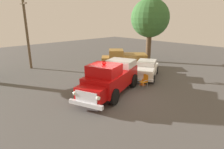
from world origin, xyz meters
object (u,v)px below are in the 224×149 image
at_px(spectator_seated, 115,69).
at_px(vintage_fire_truck, 111,78).
at_px(lawn_chair_by_car, 145,80).
at_px(oak_tree_left, 150,18).
at_px(lawn_chair_spare, 109,73).
at_px(parked_pickup, 124,58).
at_px(classic_hot_rod, 146,69).
at_px(lawn_chair_near_truck, 114,70).
at_px(utility_pole, 27,33).
at_px(traffic_cone, 142,81).

bearing_deg(spectator_seated, vintage_fire_truck, -48.99).
relative_size(lawn_chair_by_car, oak_tree_left, 0.14).
xyz_separation_m(lawn_chair_spare, spectator_seated, (-0.26, 0.99, 0.11)).
bearing_deg(parked_pickup, vintage_fire_truck, -54.66).
distance_m(classic_hot_rod, lawn_chair_near_truck, 2.87).
height_order(lawn_chair_by_car, lawn_chair_spare, same).
distance_m(lawn_chair_spare, utility_pole, 9.77).
bearing_deg(spectator_seated, utility_pole, -152.87).
bearing_deg(traffic_cone, parked_pickup, 146.91).
xyz_separation_m(parked_pickup, lawn_chair_by_car, (5.42, -3.58, -0.40)).
bearing_deg(lawn_chair_spare, classic_hot_rod, 58.51).
relative_size(lawn_chair_by_car, spectator_seated, 0.79).
bearing_deg(parked_pickup, lawn_chair_near_truck, -61.69).
bearing_deg(traffic_cone, lawn_chair_by_car, -37.48).
relative_size(oak_tree_left, traffic_cone, 11.65).
xyz_separation_m(vintage_fire_truck, utility_pole, (-11.05, -1.23, 2.52)).
distance_m(parked_pickup, lawn_chair_spare, 4.77).
xyz_separation_m(vintage_fire_truck, parked_pickup, (-4.50, 6.34, -0.21)).
xyz_separation_m(classic_hot_rod, utility_pole, (-10.45, -6.25, 2.97)).
bearing_deg(lawn_chair_by_car, parked_pickup, 146.55).
bearing_deg(parked_pickup, classic_hot_rod, -18.85).
xyz_separation_m(parked_pickup, lawn_chair_near_truck, (1.73, -3.20, -0.40)).
height_order(spectator_seated, utility_pole, utility_pole).
bearing_deg(spectator_seated, parked_pickup, 119.21).
bearing_deg(oak_tree_left, vintage_fire_truck, -67.76).
bearing_deg(vintage_fire_truck, parked_pickup, 125.34).
bearing_deg(traffic_cone, oak_tree_left, 122.91).
xyz_separation_m(classic_hot_rod, lawn_chair_by_car, (1.53, -2.25, -0.16)).
relative_size(lawn_chair_spare, utility_pole, 0.14).
distance_m(lawn_chair_by_car, utility_pole, 13.01).
bearing_deg(parked_pickup, spectator_seated, -60.79).
bearing_deg(lawn_chair_by_car, spectator_seated, 175.20).
height_order(parked_pickup, utility_pole, utility_pole).
xyz_separation_m(vintage_fire_truck, oak_tree_left, (-4.28, 10.46, 3.93)).
relative_size(classic_hot_rod, spectator_seated, 3.66).
bearing_deg(oak_tree_left, lawn_chair_spare, -77.41).
relative_size(lawn_chair_spare, traffic_cone, 1.61).
xyz_separation_m(classic_hot_rod, parked_pickup, (-3.89, 1.33, 0.24)).
distance_m(lawn_chair_by_car, spectator_seated, 3.60).
xyz_separation_m(parked_pickup, lawn_chair_spare, (2.09, -4.27, -0.40)).
height_order(classic_hot_rod, spectator_seated, classic_hot_rod).
xyz_separation_m(vintage_fire_truck, lawn_chair_spare, (-2.41, 2.08, -0.61)).
bearing_deg(utility_pole, lawn_chair_near_truck, 27.84).
xyz_separation_m(lawn_chair_near_truck, spectator_seated, (0.11, -0.08, 0.11)).
xyz_separation_m(classic_hot_rod, lawn_chair_spare, (-1.80, -2.94, -0.16)).
bearing_deg(lawn_chair_by_car, oak_tree_left, 124.03).
relative_size(vintage_fire_truck, lawn_chair_spare, 6.21).
relative_size(parked_pickup, utility_pole, 0.66).
height_order(oak_tree_left, traffic_cone, oak_tree_left).
relative_size(classic_hot_rod, lawn_chair_by_car, 4.63).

